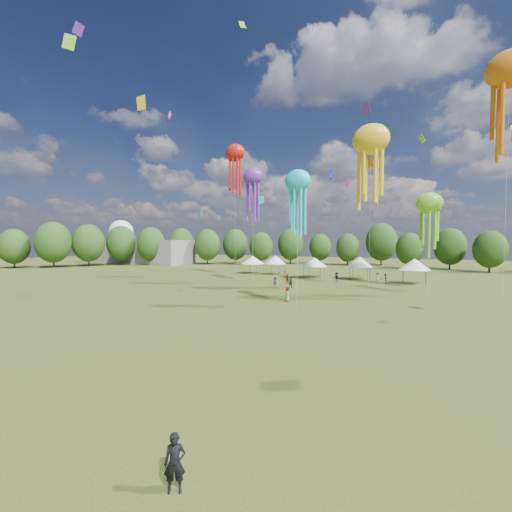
% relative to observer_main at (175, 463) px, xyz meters
% --- Properties ---
extents(ground, '(300.00, 300.00, 0.00)m').
position_rel_observer_main_xyz_m(ground, '(-9.03, 1.40, -0.84)').
color(ground, '#384416').
rests_on(ground, ground).
extents(observer_main, '(0.73, 0.67, 1.68)m').
position_rel_observer_main_xyz_m(observer_main, '(0.00, 0.00, 0.00)').
color(observer_main, black).
rests_on(observer_main, ground).
extents(spectator_near, '(0.85, 0.68, 1.70)m').
position_rel_observer_main_xyz_m(spectator_near, '(-13.93, 38.96, 0.01)').
color(spectator_near, gray).
rests_on(spectator_near, ground).
extents(spectators_far, '(18.59, 28.20, 1.81)m').
position_rel_observer_main_xyz_m(spectators_far, '(-8.09, 45.16, 0.02)').
color(spectators_far, gray).
rests_on(spectators_far, ground).
extents(festival_tents, '(39.11, 9.52, 4.40)m').
position_rel_observer_main_xyz_m(festival_tents, '(-12.22, 57.18, 2.42)').
color(festival_tents, '#47474C').
rests_on(festival_tents, ground).
extents(show_kites, '(47.26, 25.13, 30.28)m').
position_rel_observer_main_xyz_m(show_kites, '(-0.75, 42.60, 19.88)').
color(show_kites, purple).
rests_on(show_kites, ground).
extents(small_kites, '(70.60, 65.98, 41.75)m').
position_rel_observer_main_xyz_m(small_kites, '(-10.42, 42.56, 28.62)').
color(small_kites, purple).
rests_on(small_kites, ground).
extents(treeline, '(201.57, 95.24, 13.43)m').
position_rel_observer_main_xyz_m(treeline, '(-12.89, 63.92, 5.71)').
color(treeline, '#38281C').
rests_on(treeline, ground).
extents(hangar, '(40.00, 12.00, 8.00)m').
position_rel_observer_main_xyz_m(hangar, '(-81.03, 73.40, 3.16)').
color(hangar, gray).
rests_on(hangar, ground).
extents(radome, '(9.00, 9.00, 16.00)m').
position_rel_observer_main_xyz_m(radome, '(-97.03, 79.40, 9.15)').
color(radome, white).
rests_on(radome, ground).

